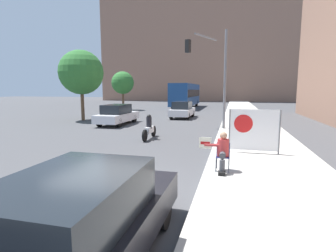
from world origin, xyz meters
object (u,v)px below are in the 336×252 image
parked_car_curbside (79,224)px  street_tree_near_curb (81,72)px  motorcycle_on_road (149,129)px  jogger_on_sidewalk (238,128)px  car_on_road_midblock (182,110)px  traffic_light_pole (211,64)px  seated_protester (222,151)px  street_tree_midblock (123,83)px  city_bus_on_road (186,94)px  protest_banner (254,130)px  car_on_road_nearest (117,115)px

parked_car_curbside → street_tree_near_curb: size_ratio=0.77×
motorcycle_on_road → jogger_on_sidewalk: bearing=-21.5°
car_on_road_midblock → motorcycle_on_road: size_ratio=2.07×
traffic_light_pole → parked_car_curbside: (-0.57, -14.12, -3.47)m
car_on_road_midblock → motorcycle_on_road: bearing=-88.5°
seated_protester → street_tree_midblock: street_tree_midblock is taller
motorcycle_on_road → street_tree_near_curb: (-8.15, 6.81, 3.46)m
city_bus_on_road → street_tree_midblock: 9.39m
parked_car_curbside → street_tree_midblock: 30.57m
jogger_on_sidewalk → motorcycle_on_road: 4.86m
seated_protester → street_tree_near_curb: street_tree_near_curb is taller
seated_protester → city_bus_on_road: bearing=89.7°
parked_car_curbside → street_tree_near_curb: (-10.38, 16.80, 3.28)m
protest_banner → motorcycle_on_road: size_ratio=0.90×
traffic_light_pole → car_on_road_nearest: traffic_light_pole is taller
jogger_on_sidewalk → traffic_light_pole: size_ratio=0.28×
traffic_light_pole → car_on_road_midblock: (-3.07, 6.59, -3.46)m
protest_banner → traffic_light_pole: size_ratio=0.31×
seated_protester → motorcycle_on_road: size_ratio=0.56×
street_tree_midblock → seated_protester: bearing=-60.2°
jogger_on_sidewalk → motorcycle_on_road: (-4.50, 1.78, -0.45)m
traffic_light_pole → street_tree_midblock: bearing=131.1°
parked_car_curbside → street_tree_near_curb: bearing=121.7°
traffic_light_pole → city_bus_on_road: size_ratio=0.52×
city_bus_on_road → parked_car_curbside: bearing=-82.3°
jogger_on_sidewalk → car_on_road_nearest: size_ratio=0.36×
jogger_on_sidewalk → seated_protester: bearing=114.3°
car_on_road_midblock → street_tree_near_curb: size_ratio=0.75×
city_bus_on_road → motorcycle_on_road: 24.34m
traffic_light_pole → car_on_road_midblock: traffic_light_pole is taller
motorcycle_on_road → street_tree_midblock: bearing=117.4°
seated_protester → car_on_road_nearest: bearing=116.0°
car_on_road_midblock → protest_banner: bearing=-68.2°
city_bus_on_road → street_tree_midblock: street_tree_midblock is taller
car_on_road_nearest → street_tree_midblock: size_ratio=0.94×
seated_protester → jogger_on_sidewalk: 3.48m
motorcycle_on_road → street_tree_midblock: street_tree_midblock is taller
traffic_light_pole → city_bus_on_road: bearing=104.5°
city_bus_on_road → car_on_road_nearest: bearing=-95.2°
jogger_on_sidewalk → street_tree_midblock: (-13.91, 19.93, 2.43)m
car_on_road_midblock → traffic_light_pole: bearing=-65.0°
motorcycle_on_road → parked_car_curbside: bearing=-77.4°
seated_protester → city_bus_on_road: 30.10m
car_on_road_nearest → street_tree_near_curb: 5.51m
city_bus_on_road → car_on_road_midblock: bearing=-81.1°
protest_banner → street_tree_midblock: bearing=124.9°
seated_protester → protest_banner: protest_banner is taller
car_on_road_midblock → city_bus_on_road: size_ratio=0.38×
seated_protester → parked_car_curbside: 5.09m
seated_protester → street_tree_midblock: size_ratio=0.24×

